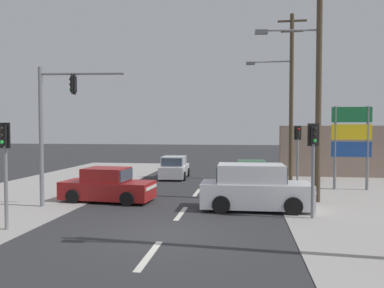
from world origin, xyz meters
name	(u,v)px	position (x,y,z in m)	size (l,w,h in m)	color
ground_plane	(165,234)	(0.00, 0.00, 0.00)	(140.00, 140.00, 0.00)	#303033
lane_dash_near	(149,255)	(0.00, -2.00, 0.00)	(0.20, 2.40, 0.01)	silver
lane_dash_mid	(181,213)	(0.00, 3.00, 0.00)	(0.20, 2.40, 0.01)	silver
lane_dash_far	(197,192)	(0.00, 8.00, 0.00)	(0.20, 2.40, 0.01)	silver
kerb_left_verge	(1,202)	(-8.50, 4.00, 0.01)	(8.00, 40.00, 0.02)	#A39E99
utility_pole_midground_right	(316,75)	(5.67, 6.09, 5.80)	(3.78, 0.58, 10.85)	#4C3D2B
utility_pole_background_right	(289,92)	(5.31, 13.19, 5.72)	(3.78, 0.29, 10.69)	#4C3D2B
traffic_signal_mast	(53,118)	(-5.62, 3.48, 3.83)	(3.68, 0.49, 6.00)	slate
pedestal_signal_right_kerb	(313,154)	(5.01, 2.80, 2.42)	(0.43, 0.31, 3.56)	slate
pedestal_signal_left_kerb	(5,157)	(-5.32, -0.24, 2.42)	(0.44, 0.31, 3.56)	slate
pedestal_signal_far_median	(298,145)	(5.62, 11.41, 2.42)	(0.43, 0.31, 3.56)	slate
shopping_plaza_sign	(351,136)	(8.28, 9.98, 2.98)	(2.10, 0.16, 4.60)	slate
shopfront_wall_far	(368,151)	(11.00, 16.00, 1.80)	(12.00, 1.00, 3.60)	gray
suv_crossing_left	(254,188)	(2.89, 4.13, 0.88)	(4.58, 2.14, 1.90)	silver
sedan_oncoming_mid	(108,186)	(-3.80, 4.99, 0.70)	(4.35, 2.13, 1.56)	maroon
hatchback_oncoming_near	(174,168)	(-2.26, 13.44, 0.70)	(1.88, 3.69, 1.53)	silver
sedan_kerbside_parked	(251,176)	(2.87, 9.95, 0.70)	(1.93, 4.26, 1.56)	#235633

